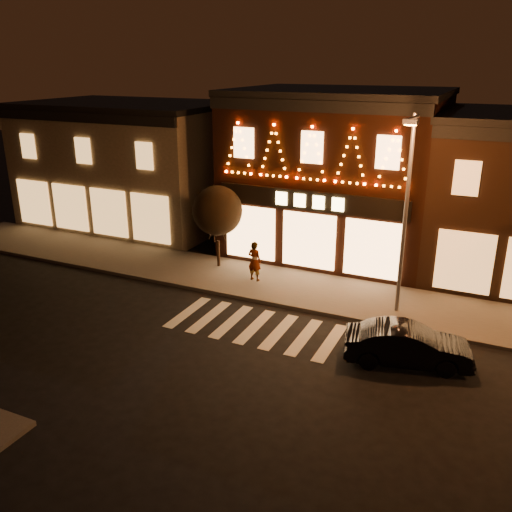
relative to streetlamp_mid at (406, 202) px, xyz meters
The scene contains 8 objects.
ground 9.78m from the streetlamp_mid, 123.05° to the right, with size 120.00×120.00×0.00m, color black.
sidewalk_far 5.38m from the streetlamp_mid, 163.60° to the left, with size 44.00×4.00×0.15m, color #47423D.
building_left 18.97m from the streetlamp_mid, 159.02° to the left, with size 12.20×8.28×7.30m.
building_pulp 8.25m from the streetlamp_mid, 124.72° to the left, with size 10.20×8.34×8.30m.
streetlamp_mid is the anchor object (origin of this frame).
tree_left 9.22m from the streetlamp_mid, 169.55° to the left, with size 2.37×2.37×3.96m.
dark_sedan 5.41m from the streetlamp_mid, 73.23° to the right, with size 1.45×4.15×1.37m, color black.
pedestrian 7.49m from the streetlamp_mid, behind, with size 0.67×0.44×1.84m, color gray.
Camera 1 is at (7.91, -12.95, 9.61)m, focal length 38.26 mm.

